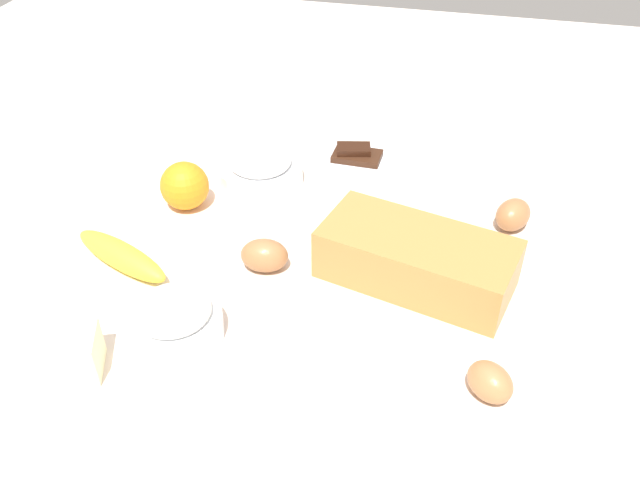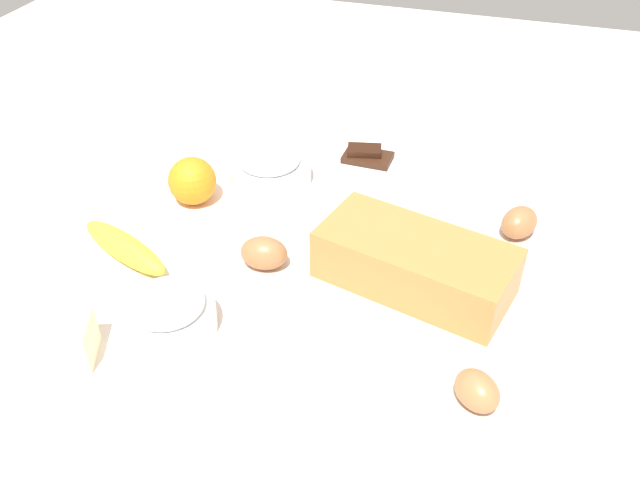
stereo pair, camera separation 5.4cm
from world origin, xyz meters
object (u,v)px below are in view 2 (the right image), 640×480
(banana, at_px, (124,247))
(butter_block, at_px, (57,342))
(egg_beside_bowl, at_px, (477,391))
(orange_fruit, at_px, (192,181))
(egg_loose, at_px, (264,253))
(loaf_pan, at_px, (415,262))
(chocolate_plate, at_px, (367,160))
(flour_bowl, at_px, (168,313))
(egg_near_butter, at_px, (519,222))
(sugar_bowl, at_px, (269,167))

(banana, height_order, butter_block, butter_block)
(egg_beside_bowl, bearing_deg, orange_fruit, -29.82)
(butter_block, distance_m, egg_loose, 0.32)
(egg_loose, bearing_deg, butter_block, 54.07)
(loaf_pan, xyz_separation_m, banana, (0.44, 0.07, -0.02))
(egg_loose, height_order, chocolate_plate, egg_loose)
(flour_bowl, relative_size, chocolate_plate, 0.99)
(loaf_pan, bearing_deg, egg_near_butter, -115.01)
(loaf_pan, height_order, egg_loose, loaf_pan)
(orange_fruit, bearing_deg, egg_beside_bowl, 150.18)
(orange_fruit, distance_m, egg_near_butter, 0.55)
(banana, bearing_deg, egg_loose, -168.25)
(orange_fruit, distance_m, chocolate_plate, 0.33)
(egg_beside_bowl, bearing_deg, egg_near_butter, -93.65)
(butter_block, bearing_deg, orange_fruit, -90.63)
(egg_loose, bearing_deg, sugar_bowl, -71.11)
(flour_bowl, xyz_separation_m, banana, (0.14, -0.12, -0.01))
(loaf_pan, distance_m, flour_bowl, 0.36)
(sugar_bowl, distance_m, banana, 0.31)
(loaf_pan, height_order, orange_fruit, orange_fruit)
(egg_beside_bowl, bearing_deg, butter_block, 9.45)
(egg_beside_bowl, relative_size, chocolate_plate, 0.48)
(egg_loose, bearing_deg, orange_fruit, -35.69)
(banana, bearing_deg, egg_beside_bowl, 167.39)
(orange_fruit, relative_size, egg_beside_bowl, 1.33)
(flour_bowl, bearing_deg, banana, -40.63)
(loaf_pan, distance_m, banana, 0.45)
(loaf_pan, bearing_deg, orange_fruit, 0.05)
(banana, relative_size, egg_loose, 2.63)
(orange_fruit, relative_size, egg_loose, 1.14)
(orange_fruit, bearing_deg, egg_loose, 144.31)
(flour_bowl, relative_size, egg_loose, 1.77)
(butter_block, bearing_deg, sugar_bowl, -102.26)
(flour_bowl, bearing_deg, egg_near_butter, -140.42)
(butter_block, bearing_deg, egg_near_butter, -140.48)
(banana, xyz_separation_m, chocolate_plate, (-0.29, -0.38, -0.01))
(egg_near_butter, relative_size, egg_loose, 0.94)
(orange_fruit, xyz_separation_m, egg_near_butter, (-0.54, -0.07, -0.02))
(banana, distance_m, orange_fruit, 0.18)
(loaf_pan, relative_size, chocolate_plate, 2.33)
(loaf_pan, relative_size, sugar_bowl, 2.01)
(banana, bearing_deg, egg_near_butter, -157.33)
(banana, xyz_separation_m, egg_loose, (-0.21, -0.04, 0.01))
(egg_near_butter, distance_m, egg_loose, 0.41)
(loaf_pan, distance_m, orange_fruit, 0.42)
(butter_block, relative_size, egg_loose, 1.24)
(loaf_pan, height_order, egg_near_butter, loaf_pan)
(banana, xyz_separation_m, egg_beside_bowl, (-0.55, 0.12, 0.00))
(egg_near_butter, bearing_deg, sugar_bowl, -4.58)
(orange_fruit, xyz_separation_m, chocolate_plate, (-0.26, -0.21, -0.03))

